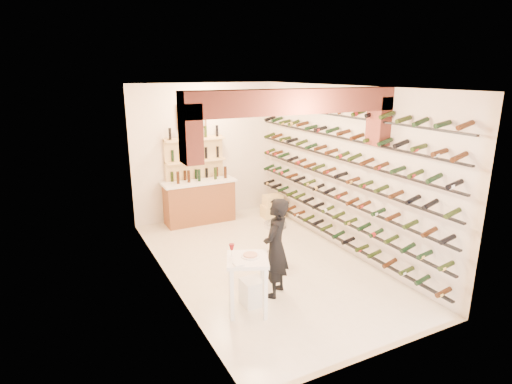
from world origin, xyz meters
TOP-DOWN VIEW (x-y plane):
  - ground at (0.00, 0.00)m, footprint 6.00×6.00m
  - room_shell at (0.00, -0.26)m, footprint 3.52×6.02m
  - wine_rack at (1.53, 0.00)m, footprint 0.32×5.70m
  - back_counter at (-0.30, 2.65)m, footprint 1.70×0.62m
  - back_shelving at (-0.30, 2.89)m, footprint 1.40×0.31m
  - tasting_table at (-0.97, -1.34)m, footprint 0.78×0.78m
  - white_stool at (-0.82, -1.20)m, footprint 0.33×0.33m
  - person at (-0.36, -1.10)m, footprint 0.70×0.67m
  - chrome_barstool at (0.14, -0.18)m, footprint 0.43×0.43m
  - crate_lower at (1.40, 2.16)m, footprint 0.54×0.40m
  - crate_upper at (1.40, 2.16)m, footprint 0.44×0.30m

SIDE VIEW (x-z plane):
  - ground at x=0.00m, z-range 0.00..0.00m
  - crate_lower at x=1.40m, z-range 0.00..0.31m
  - white_stool at x=-0.82m, z-range 0.00..0.41m
  - crate_upper at x=1.40m, z-range 0.31..0.57m
  - chrome_barstool at x=0.14m, z-range 0.07..0.90m
  - back_counter at x=-0.30m, z-range -0.11..1.18m
  - tasting_table at x=-0.97m, z-range 0.18..1.23m
  - person at x=-0.36m, z-range 0.00..1.60m
  - back_shelving at x=-0.30m, z-range -0.19..2.53m
  - wine_rack at x=1.53m, z-range 0.27..2.83m
  - room_shell at x=0.00m, z-range 0.65..3.86m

